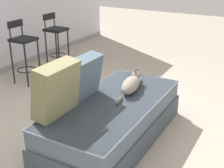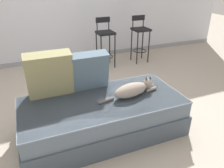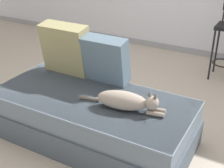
{
  "view_description": "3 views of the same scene",
  "coord_description": "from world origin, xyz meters",
  "px_view_note": "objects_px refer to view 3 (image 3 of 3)",
  "views": [
    {
      "loc": [
        -2.52,
        -1.8,
        1.82
      ],
      "look_at": [
        0.15,
        -0.3,
        0.56
      ],
      "focal_mm": 50.0,
      "sensor_mm": 36.0,
      "label": 1
    },
    {
      "loc": [
        -0.67,
        -2.33,
        1.65
      ],
      "look_at": [
        0.15,
        -0.3,
        0.56
      ],
      "focal_mm": 35.0,
      "sensor_mm": 36.0,
      "label": 2
    },
    {
      "loc": [
        1.32,
        -2.38,
        1.75
      ],
      "look_at": [
        0.15,
        -0.3,
        0.56
      ],
      "focal_mm": 50.0,
      "sensor_mm": 36.0,
      "label": 3
    }
  ],
  "objects_px": {
    "couch": "(92,118)",
    "throw_pillow_corner": "(66,49)",
    "cat": "(126,101)",
    "throw_pillow_middle": "(105,60)"
  },
  "relations": [
    {
      "from": "couch",
      "to": "cat",
      "type": "distance_m",
      "value": 0.46
    },
    {
      "from": "couch",
      "to": "throw_pillow_corner",
      "type": "height_order",
      "value": "throw_pillow_corner"
    },
    {
      "from": "couch",
      "to": "throw_pillow_corner",
      "type": "distance_m",
      "value": 0.75
    },
    {
      "from": "throw_pillow_corner",
      "to": "throw_pillow_middle",
      "type": "distance_m",
      "value": 0.45
    },
    {
      "from": "cat",
      "to": "couch",
      "type": "bearing_deg",
      "value": 175.11
    },
    {
      "from": "throw_pillow_corner",
      "to": "cat",
      "type": "distance_m",
      "value": 0.93
    },
    {
      "from": "cat",
      "to": "throw_pillow_corner",
      "type": "bearing_deg",
      "value": 157.34
    },
    {
      "from": "throw_pillow_corner",
      "to": "throw_pillow_middle",
      "type": "bearing_deg",
      "value": -0.06
    },
    {
      "from": "couch",
      "to": "throw_pillow_middle",
      "type": "distance_m",
      "value": 0.55
    },
    {
      "from": "couch",
      "to": "throw_pillow_corner",
      "type": "xyz_separation_m",
      "value": [
        -0.49,
        0.32,
        0.47
      ]
    }
  ]
}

